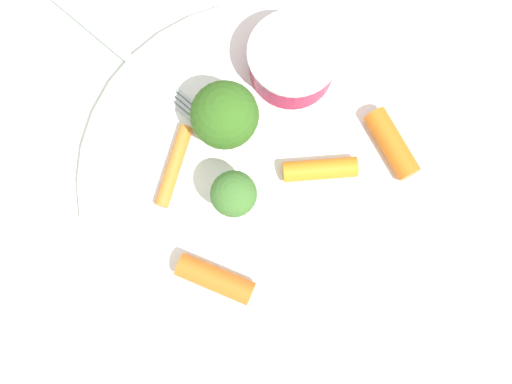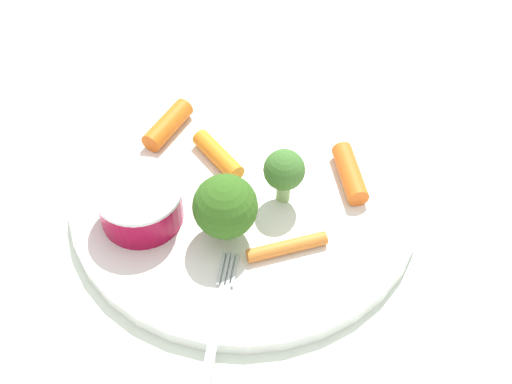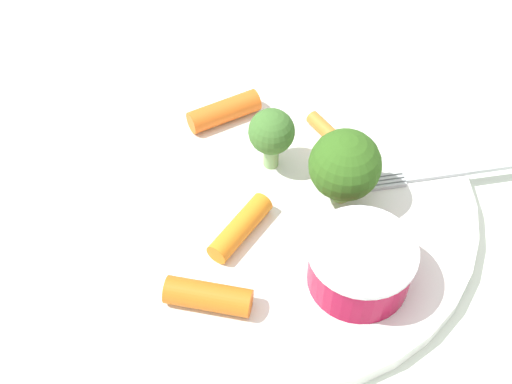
{
  "view_description": "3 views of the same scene",
  "coord_description": "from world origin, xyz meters",
  "views": [
    {
      "loc": [
        -0.1,
        0.03,
        0.47
      ],
      "look_at": [
        -0.01,
        0.01,
        0.03
      ],
      "focal_mm": 46.47,
      "sensor_mm": 36.0,
      "label": 1
    },
    {
      "loc": [
        0.25,
        0.25,
        0.43
      ],
      "look_at": [
        0.0,
        0.02,
        0.02
      ],
      "focal_mm": 49.16,
      "sensor_mm": 36.0,
      "label": 2
    },
    {
      "loc": [
        0.12,
        -0.27,
        0.38
      ],
      "look_at": [
        -0.01,
        -0.01,
        0.02
      ],
      "focal_mm": 49.38,
      "sensor_mm": 36.0,
      "label": 3
    }
  ],
  "objects": [
    {
      "name": "broccoli_floret_1",
      "position": [
        0.04,
        0.02,
        0.04
      ],
      "size": [
        0.05,
        0.05,
        0.06
      ],
      "color": "#7DBD58",
      "rests_on": "plate"
    },
    {
      "name": "plate",
      "position": [
        0.0,
        0.0,
        0.01
      ],
      "size": [
        0.27,
        0.27,
        0.01
      ],
      "primitive_type": "cylinder",
      "color": "white",
      "rests_on": "ground_plane"
    },
    {
      "name": "fork",
      "position": [
        0.13,
        0.09,
        0.01
      ],
      "size": [
        0.16,
        0.12,
        0.0
      ],
      "color": "#B6BEC2",
      "rests_on": "plate"
    },
    {
      "name": "carrot_stick_1",
      "position": [
        -0.01,
        -0.04,
        0.02
      ],
      "size": [
        0.02,
        0.05,
        0.01
      ],
      "primitive_type": "cylinder",
      "rotation": [
        1.57,
        0.0,
        6.12
      ],
      "color": "orange",
      "rests_on": "plate"
    },
    {
      "name": "carrot_stick_2",
      "position": [
        0.0,
        -0.09,
        0.02
      ],
      "size": [
        0.05,
        0.03,
        0.02
      ],
      "primitive_type": "cylinder",
      "rotation": [
        1.57,
        0.0,
        1.82
      ],
      "color": "orange",
      "rests_on": "plate"
    },
    {
      "name": "sauce_cup",
      "position": [
        0.07,
        -0.04,
        0.03
      ],
      "size": [
        0.07,
        0.07,
        0.03
      ],
      "color": "#9F0930",
      "rests_on": "plate"
    },
    {
      "name": "carrot_stick_0",
      "position": [
        -0.06,
        0.05,
        0.02
      ],
      "size": [
        0.05,
        0.05,
        0.02
      ],
      "primitive_type": "cylinder",
      "rotation": [
        1.57,
        0.0,
        2.51
      ],
      "color": "orange",
      "rests_on": "plate"
    },
    {
      "name": "carrot_stick_3",
      "position": [
        0.02,
        0.06,
        0.02
      ],
      "size": [
        0.06,
        0.04,
        0.01
      ],
      "primitive_type": "cylinder",
      "rotation": [
        1.57,
        0.0,
        1.05
      ],
      "color": "orange",
      "rests_on": "plate"
    },
    {
      "name": "broccoli_floret_0",
      "position": [
        -0.01,
        0.03,
        0.04
      ],
      "size": [
        0.03,
        0.03,
        0.05
      ],
      "color": "#8CBA72",
      "rests_on": "plate"
    },
    {
      "name": "ground_plane",
      "position": [
        0.0,
        0.0,
        0.0
      ],
      "size": [
        2.4,
        2.4,
        0.0
      ],
      "primitive_type": "plane",
      "color": "white"
    }
  ]
}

